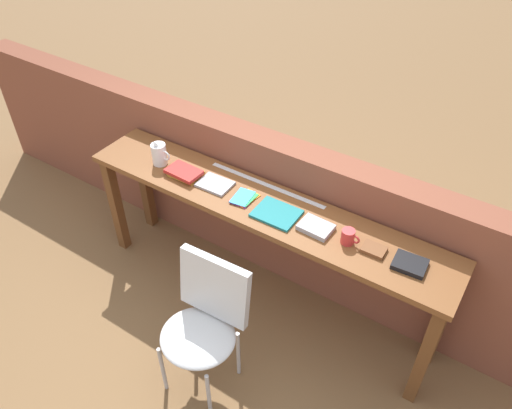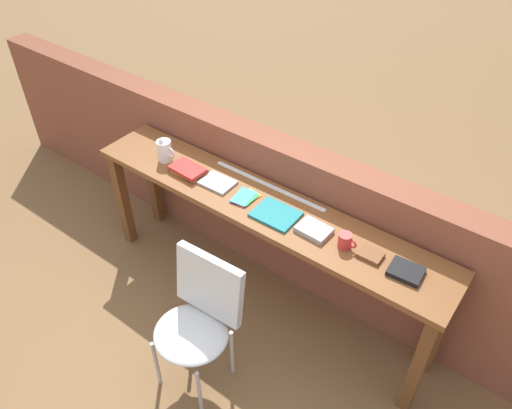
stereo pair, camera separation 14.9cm
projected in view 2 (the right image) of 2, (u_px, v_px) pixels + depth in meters
ground_plane at (234, 322)px, 3.45m from camera, size 40.00×40.00×0.00m
brick_wall_back at (289, 213)px, 3.49m from camera, size 6.00×0.20×1.11m
sideboard at (261, 220)px, 3.16m from camera, size 2.50×0.44×0.88m
chair_white_moulded at (198, 317)px, 2.84m from camera, size 0.46×0.47×0.89m
pitcher_white at (165, 151)px, 3.37m from camera, size 0.14×0.10×0.18m
book_stack_leftmost at (188, 170)px, 3.29m from camera, size 0.23×0.17×0.05m
magazine_cycling at (217, 183)px, 3.21m from camera, size 0.22×0.17×0.02m
pamphlet_pile_colourful at (245, 197)px, 3.10m from camera, size 0.15×0.19×0.01m
book_open_centre at (276, 214)px, 2.97m from camera, size 0.27×0.21×0.02m
book_grey_hardcover at (314, 230)px, 2.86m from camera, size 0.20×0.15×0.03m
mug at (345, 241)px, 2.75m from camera, size 0.11×0.08×0.09m
leather_journal_brown at (370, 255)px, 2.71m from camera, size 0.13×0.10×0.02m
book_repair_rightmost at (406, 271)px, 2.62m from camera, size 0.18×0.16×0.03m
ruler_metal_back_edge at (269, 185)px, 3.20m from camera, size 0.84×0.03×0.00m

